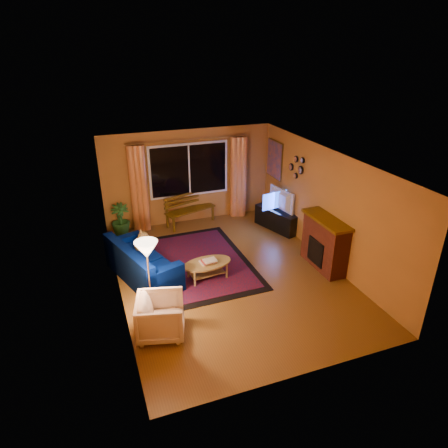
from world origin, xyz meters
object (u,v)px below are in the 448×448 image
object	(u,v)px
armchair	(161,315)
bench	(191,217)
tv_console	(277,219)
coffee_table	(207,270)
floor_lamp	(149,280)
sofa	(143,261)

from	to	relation	value
armchair	bench	bearing A→B (deg)	-7.48
tv_console	coffee_table	bearing A→B (deg)	-164.77
bench	floor_lamp	distance (m)	3.99
sofa	tv_console	size ratio (longest dim) A/B	1.50
floor_lamp	bench	bearing A→B (deg)	64.03
tv_console	bench	bearing A→B (deg)	133.82
armchair	floor_lamp	world-z (taller)	floor_lamp
floor_lamp	armchair	bearing A→B (deg)	-84.14
sofa	armchair	xyz separation A→B (m)	(-0.02, -1.87, 0.00)
floor_lamp	tv_console	distance (m)	4.57
armchair	tv_console	bearing A→B (deg)	-36.06
sofa	floor_lamp	distance (m)	1.35
tv_console	armchair	bearing A→B (deg)	-159.59
armchair	coffee_table	xyz separation A→B (m)	(1.26, 1.38, -0.20)
sofa	armchair	world-z (taller)	armchair
bench	tv_console	size ratio (longest dim) A/B	1.08
coffee_table	tv_console	size ratio (longest dim) A/B	0.80
floor_lamp	coffee_table	xyz separation A→B (m)	(1.32, 0.82, -0.56)
floor_lamp	sofa	bearing A→B (deg)	86.53
coffee_table	armchair	bearing A→B (deg)	-132.44
armchair	coffee_table	world-z (taller)	armchair
floor_lamp	coffee_table	world-z (taller)	floor_lamp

